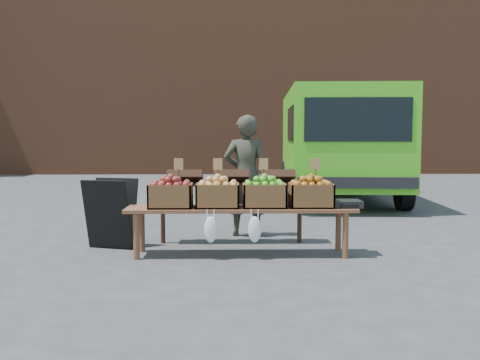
{
  "coord_description": "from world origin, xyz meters",
  "views": [
    {
      "loc": [
        -0.22,
        -6.23,
        1.42
      ],
      "look_at": [
        -0.07,
        0.51,
        0.85
      ],
      "focal_mm": 40.0,
      "sensor_mm": 36.0,
      "label": 1
    }
  ],
  "objects_px": {
    "display_bench": "(241,231)",
    "weighing_scale": "(346,204)",
    "chalkboard_sign": "(111,213)",
    "crate_golden_apples": "(171,196)",
    "crate_green_apples": "(311,195)",
    "back_table": "(231,204)",
    "crate_red_apples": "(264,195)",
    "crate_russet_pears": "(218,195)",
    "delivery_van": "(337,146)",
    "vendor": "(246,176)"
  },
  "relations": [
    {
      "from": "chalkboard_sign",
      "to": "back_table",
      "type": "height_order",
      "value": "back_table"
    },
    {
      "from": "vendor",
      "to": "weighing_scale",
      "type": "distance_m",
      "value": 1.69
    },
    {
      "from": "chalkboard_sign",
      "to": "crate_golden_apples",
      "type": "relative_size",
      "value": 1.77
    },
    {
      "from": "chalkboard_sign",
      "to": "back_table",
      "type": "relative_size",
      "value": 0.42
    },
    {
      "from": "vendor",
      "to": "crate_green_apples",
      "type": "relative_size",
      "value": 3.4
    },
    {
      "from": "delivery_van",
      "to": "weighing_scale",
      "type": "xyz_separation_m",
      "value": [
        -0.99,
        -5.38,
        -0.56
      ]
    },
    {
      "from": "back_table",
      "to": "crate_golden_apples",
      "type": "height_order",
      "value": "back_table"
    },
    {
      "from": "delivery_van",
      "to": "vendor",
      "type": "relative_size",
      "value": 3.07
    },
    {
      "from": "crate_russet_pears",
      "to": "crate_green_apples",
      "type": "relative_size",
      "value": 1.0
    },
    {
      "from": "back_table",
      "to": "crate_golden_apples",
      "type": "relative_size",
      "value": 4.2
    },
    {
      "from": "crate_golden_apples",
      "to": "crate_red_apples",
      "type": "bearing_deg",
      "value": 0.0
    },
    {
      "from": "back_table",
      "to": "chalkboard_sign",
      "type": "bearing_deg",
      "value": -168.4
    },
    {
      "from": "delivery_van",
      "to": "weighing_scale",
      "type": "distance_m",
      "value": 5.5
    },
    {
      "from": "display_bench",
      "to": "delivery_van",
      "type": "bearing_deg",
      "value": 67.43
    },
    {
      "from": "crate_russet_pears",
      "to": "crate_golden_apples",
      "type": "bearing_deg",
      "value": 180.0
    },
    {
      "from": "back_table",
      "to": "crate_russet_pears",
      "type": "xyz_separation_m",
      "value": [
        -0.17,
        -0.72,
        0.19
      ]
    },
    {
      "from": "delivery_van",
      "to": "back_table",
      "type": "height_order",
      "value": "delivery_van"
    },
    {
      "from": "chalkboard_sign",
      "to": "crate_green_apples",
      "type": "bearing_deg",
      "value": 5.45
    },
    {
      "from": "back_table",
      "to": "display_bench",
      "type": "relative_size",
      "value": 0.78
    },
    {
      "from": "crate_red_apples",
      "to": "back_table",
      "type": "bearing_deg",
      "value": 118.06
    },
    {
      "from": "weighing_scale",
      "to": "crate_green_apples",
      "type": "bearing_deg",
      "value": 180.0
    },
    {
      "from": "back_table",
      "to": "crate_red_apples",
      "type": "distance_m",
      "value": 0.84
    },
    {
      "from": "display_bench",
      "to": "weighing_scale",
      "type": "distance_m",
      "value": 1.29
    },
    {
      "from": "crate_russet_pears",
      "to": "vendor",
      "type": "bearing_deg",
      "value": 72.92
    },
    {
      "from": "delivery_van",
      "to": "back_table",
      "type": "bearing_deg",
      "value": -113.17
    },
    {
      "from": "delivery_van",
      "to": "chalkboard_sign",
      "type": "height_order",
      "value": "delivery_van"
    },
    {
      "from": "vendor",
      "to": "crate_russet_pears",
      "type": "relative_size",
      "value": 3.4
    },
    {
      "from": "vendor",
      "to": "crate_russet_pears",
      "type": "distance_m",
      "value": 1.28
    },
    {
      "from": "vendor",
      "to": "back_table",
      "type": "height_order",
      "value": "vendor"
    },
    {
      "from": "crate_green_apples",
      "to": "display_bench",
      "type": "bearing_deg",
      "value": 180.0
    },
    {
      "from": "display_bench",
      "to": "crate_red_apples",
      "type": "height_order",
      "value": "crate_red_apples"
    },
    {
      "from": "delivery_van",
      "to": "crate_golden_apples",
      "type": "xyz_separation_m",
      "value": [
        -3.06,
        -5.38,
        -0.46
      ]
    },
    {
      "from": "weighing_scale",
      "to": "crate_golden_apples",
      "type": "bearing_deg",
      "value": 180.0
    },
    {
      "from": "crate_golden_apples",
      "to": "crate_russet_pears",
      "type": "xyz_separation_m",
      "value": [
        0.55,
        0.0,
        0.0
      ]
    },
    {
      "from": "weighing_scale",
      "to": "display_bench",
      "type": "bearing_deg",
      "value": 180.0
    },
    {
      "from": "delivery_van",
      "to": "back_table",
      "type": "distance_m",
      "value": 5.26
    },
    {
      "from": "delivery_van",
      "to": "crate_red_apples",
      "type": "distance_m",
      "value": 5.75
    },
    {
      "from": "display_bench",
      "to": "crate_green_apples",
      "type": "distance_m",
      "value": 0.93
    },
    {
      "from": "crate_russet_pears",
      "to": "weighing_scale",
      "type": "relative_size",
      "value": 1.47
    },
    {
      "from": "delivery_van",
      "to": "crate_green_apples",
      "type": "bearing_deg",
      "value": -101.16
    },
    {
      "from": "chalkboard_sign",
      "to": "display_bench",
      "type": "xyz_separation_m",
      "value": [
        1.62,
        -0.41,
        -0.16
      ]
    },
    {
      "from": "vendor",
      "to": "crate_golden_apples",
      "type": "xyz_separation_m",
      "value": [
        -0.93,
        -1.22,
        -0.14
      ]
    },
    {
      "from": "crate_golden_apples",
      "to": "crate_red_apples",
      "type": "height_order",
      "value": "same"
    },
    {
      "from": "back_table",
      "to": "crate_russet_pears",
      "type": "distance_m",
      "value": 0.76
    },
    {
      "from": "chalkboard_sign",
      "to": "crate_red_apples",
      "type": "bearing_deg",
      "value": 2.77
    },
    {
      "from": "crate_green_apples",
      "to": "weighing_scale",
      "type": "bearing_deg",
      "value": 0.0
    },
    {
      "from": "delivery_van",
      "to": "crate_golden_apples",
      "type": "distance_m",
      "value": 6.21
    },
    {
      "from": "delivery_van",
      "to": "display_bench",
      "type": "bearing_deg",
      "value": -109.03
    },
    {
      "from": "crate_russet_pears",
      "to": "crate_green_apples",
      "type": "xyz_separation_m",
      "value": [
        1.1,
        0.0,
        0.0
      ]
    },
    {
      "from": "weighing_scale",
      "to": "crate_red_apples",
      "type": "bearing_deg",
      "value": 180.0
    }
  ]
}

